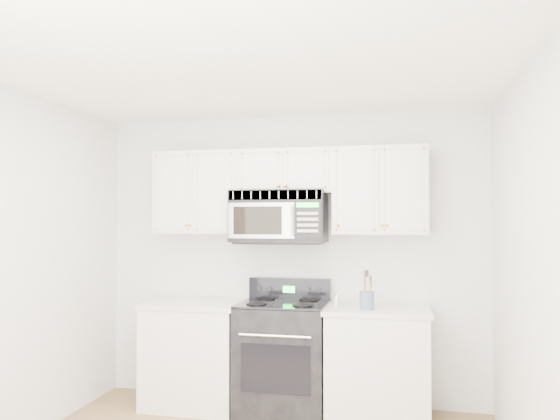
# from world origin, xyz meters

# --- Properties ---
(room) EXTENTS (3.51, 3.51, 2.61)m
(room) POSITION_xyz_m (0.00, 0.00, 1.30)
(room) COLOR olive
(room) RESTS_ON ground
(base_cabinet_left) EXTENTS (0.86, 0.65, 0.92)m
(base_cabinet_left) POSITION_xyz_m (-0.80, 1.44, 0.43)
(base_cabinet_left) COLOR silver
(base_cabinet_left) RESTS_ON ground
(base_cabinet_right) EXTENTS (0.86, 0.65, 0.92)m
(base_cabinet_right) POSITION_xyz_m (0.80, 1.44, 0.43)
(base_cabinet_right) COLOR silver
(base_cabinet_right) RESTS_ON ground
(range) EXTENTS (0.75, 0.68, 1.12)m
(range) POSITION_xyz_m (0.00, 1.44, 0.48)
(range) COLOR black
(range) RESTS_ON ground
(upper_cabinets) EXTENTS (2.44, 0.37, 0.75)m
(upper_cabinets) POSITION_xyz_m (0.00, 1.58, 1.93)
(upper_cabinets) COLOR silver
(upper_cabinets) RESTS_ON ground
(microwave) EXTENTS (0.83, 0.46, 0.46)m
(microwave) POSITION_xyz_m (-0.06, 1.54, 1.68)
(microwave) COLOR black
(microwave) RESTS_ON ground
(utensil_crock) EXTENTS (0.12, 0.12, 0.31)m
(utensil_crock) POSITION_xyz_m (0.72, 1.31, 1.00)
(utensil_crock) COLOR slate
(utensil_crock) RESTS_ON base_cabinet_right
(shaker_salt) EXTENTS (0.04, 0.04, 0.09)m
(shaker_salt) POSITION_xyz_m (0.46, 1.43, 0.97)
(shaker_salt) COLOR silver
(shaker_salt) RESTS_ON base_cabinet_right
(shaker_pepper) EXTENTS (0.04, 0.04, 0.09)m
(shaker_pepper) POSITION_xyz_m (0.46, 1.39, 0.97)
(shaker_pepper) COLOR silver
(shaker_pepper) RESTS_ON base_cabinet_right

